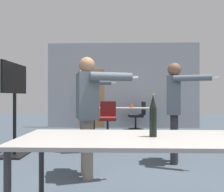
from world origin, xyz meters
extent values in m
cube|color=#A3A8B2|center=(0.00, 6.14, 1.48)|extent=(5.27, 0.10, 2.95)
cube|color=#AD7F4C|center=(-1.10, 6.08, 1.02)|extent=(0.90, 0.02, 2.05)
cube|color=gray|center=(0.03, 0.30, 0.74)|extent=(2.04, 0.78, 0.03)
cylinder|color=#2D2D33|center=(-0.93, 0.63, 0.36)|extent=(0.05, 0.05, 0.73)
cube|color=gray|center=(-0.01, 4.99, 0.74)|extent=(1.93, 0.70, 0.03)
cylinder|color=#2D2D33|center=(-0.92, 4.69, 0.36)|extent=(0.05, 0.05, 0.73)
cylinder|color=#2D2D33|center=(0.89, 4.69, 0.36)|extent=(0.05, 0.05, 0.73)
cylinder|color=#2D2D33|center=(-0.92, 5.28, 0.36)|extent=(0.05, 0.05, 0.73)
cylinder|color=#2D2D33|center=(0.89, 5.28, 0.36)|extent=(0.05, 0.05, 0.73)
cube|color=black|center=(-2.09, 2.48, 0.01)|extent=(0.44, 0.56, 0.03)
cylinder|color=black|center=(-2.09, 2.48, 0.59)|extent=(0.06, 0.06, 1.12)
cube|color=black|center=(-2.09, 2.48, 1.43)|extent=(0.04, 0.92, 0.56)
cube|color=#14331E|center=(-2.11, 2.48, 1.43)|extent=(0.01, 0.84, 0.49)
cylinder|color=slate|center=(-0.63, 1.54, 0.39)|extent=(0.14, 0.14, 0.79)
cylinder|color=slate|center=(-0.57, 1.36, 0.39)|extent=(0.14, 0.14, 0.79)
cube|color=#4C5660|center=(-0.60, 1.45, 1.10)|extent=(0.37, 0.51, 0.62)
sphere|color=#936B4C|center=(-0.60, 1.45, 1.52)|extent=(0.22, 0.22, 0.22)
cylinder|color=#4C5660|center=(-0.68, 1.72, 1.08)|extent=(0.11, 0.11, 0.54)
cylinder|color=#4C5660|center=(-0.26, 1.26, 1.34)|extent=(0.55, 0.26, 0.11)
cube|color=white|center=(0.02, 1.34, 1.34)|extent=(0.13, 0.07, 0.03)
cylinder|color=#28282D|center=(0.78, 2.20, 0.40)|extent=(0.12, 0.12, 0.80)
cylinder|color=#28282D|center=(0.73, 2.04, 0.40)|extent=(0.12, 0.12, 0.80)
cube|color=#4C5660|center=(0.75, 2.12, 1.11)|extent=(0.32, 0.43, 0.63)
sphere|color=brown|center=(0.75, 2.12, 1.54)|extent=(0.22, 0.22, 0.22)
cylinder|color=#4C5660|center=(0.82, 2.35, 1.10)|extent=(0.09, 0.09, 0.54)
cylinder|color=#4C5660|center=(0.94, 1.81, 1.37)|extent=(0.55, 0.25, 0.09)
cube|color=white|center=(1.23, 1.72, 1.37)|extent=(0.13, 0.07, 0.03)
cylinder|color=#3D4C75|center=(-0.89, 2.96, 0.40)|extent=(0.12, 0.12, 0.79)
cylinder|color=#3D4C75|center=(-0.87, 2.80, 0.40)|extent=(0.12, 0.12, 0.79)
cube|color=#4C5660|center=(-0.88, 2.88, 1.11)|extent=(0.27, 0.42, 0.62)
sphere|color=#DBAD89|center=(-0.88, 2.88, 1.53)|extent=(0.22, 0.22, 0.22)
cylinder|color=#4C5660|center=(-0.92, 3.12, 1.09)|extent=(0.09, 0.09, 0.54)
cylinder|color=#4C5660|center=(-0.58, 2.69, 1.36)|extent=(0.55, 0.17, 0.09)
cube|color=white|center=(-0.28, 2.73, 1.36)|extent=(0.12, 0.05, 0.03)
cylinder|color=black|center=(-0.45, 4.31, 0.01)|extent=(0.52, 0.52, 0.03)
cylinder|color=black|center=(-0.45, 4.31, 0.24)|extent=(0.06, 0.06, 0.43)
cube|color=maroon|center=(-0.45, 4.31, 0.50)|extent=(0.46, 0.46, 0.08)
cube|color=maroon|center=(-0.45, 4.57, 0.75)|extent=(0.44, 0.06, 0.42)
cylinder|color=black|center=(0.40, 5.64, 0.01)|extent=(0.52, 0.52, 0.03)
cylinder|color=black|center=(0.40, 5.64, 0.23)|extent=(0.06, 0.06, 0.39)
cube|color=black|center=(0.40, 5.64, 0.46)|extent=(0.49, 0.49, 0.08)
cube|color=black|center=(0.66, 5.66, 0.71)|extent=(0.09, 0.44, 0.42)
cylinder|color=black|center=(0.11, 0.31, 0.88)|extent=(0.06, 0.06, 0.24)
cone|color=black|center=(0.11, 0.31, 1.05)|extent=(0.05, 0.05, 0.11)
cylinder|color=gold|center=(0.11, 0.31, 1.11)|extent=(0.03, 0.03, 0.01)
cylinder|color=#E05123|center=(0.22, 5.01, 0.81)|extent=(0.08, 0.08, 0.10)
camera|label=1|loc=(-0.18, -1.50, 1.09)|focal=35.00mm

